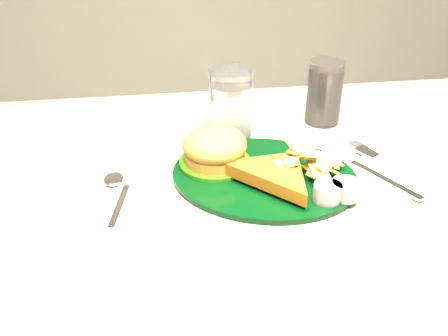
# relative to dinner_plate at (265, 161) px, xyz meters

# --- Properties ---
(dinner_plate) EXTENTS (0.37, 0.34, 0.07)m
(dinner_plate) POSITION_rel_dinner_plate_xyz_m (0.00, 0.00, 0.00)
(dinner_plate) COLOR black
(dinner_plate) RESTS_ON table
(water_glass) EXTENTS (0.10, 0.10, 0.13)m
(water_glass) POSITION_rel_dinner_plate_xyz_m (-0.03, 0.17, 0.03)
(water_glass) COLOR silver
(water_glass) RESTS_ON table
(cola_glass) EXTENTS (0.08, 0.08, 0.13)m
(cola_glass) POSITION_rel_dinner_plate_xyz_m (0.16, 0.20, 0.03)
(cola_glass) COLOR black
(cola_glass) RESTS_ON table
(fork_napkin) EXTENTS (0.21, 0.23, 0.01)m
(fork_napkin) POSITION_rel_dinner_plate_xyz_m (0.19, -0.03, -0.03)
(fork_napkin) COLOR silver
(fork_napkin) RESTS_ON table
(spoon) EXTENTS (0.07, 0.16, 0.01)m
(spoon) POSITION_rel_dinner_plate_xyz_m (-0.23, -0.05, -0.03)
(spoon) COLOR white
(spoon) RESTS_ON table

